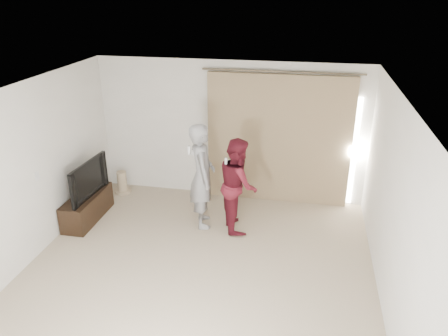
{
  "coord_description": "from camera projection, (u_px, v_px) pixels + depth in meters",
  "views": [
    {
      "loc": [
        1.38,
        -4.86,
        3.84
      ],
      "look_at": [
        0.19,
        1.2,
        1.21
      ],
      "focal_mm": 35.0,
      "sensor_mm": 36.0,
      "label": 1
    }
  ],
  "objects": [
    {
      "name": "floor",
      "position": [
        195.0,
        279.0,
        6.14
      ],
      "size": [
        5.5,
        5.5,
        0.0
      ],
      "primitive_type": "plane",
      "color": "tan",
      "rests_on": "ground"
    },
    {
      "name": "wall_back",
      "position": [
        230.0,
        131.0,
        8.11
      ],
      "size": [
        5.0,
        0.04,
        2.6
      ],
      "primitive_type": "cube",
      "color": "silver",
      "rests_on": "ground"
    },
    {
      "name": "wall_left",
      "position": [
        18.0,
        181.0,
        6.07
      ],
      "size": [
        0.04,
        5.5,
        2.6
      ],
      "color": "silver",
      "rests_on": "ground"
    },
    {
      "name": "ceiling",
      "position": [
        189.0,
        97.0,
        5.12
      ],
      "size": [
        5.0,
        5.5,
        0.01
      ],
      "primitive_type": "cube",
      "color": "white",
      "rests_on": "wall_back"
    },
    {
      "name": "curtain",
      "position": [
        279.0,
        140.0,
        7.92
      ],
      "size": [
        2.8,
        0.11,
        2.46
      ],
      "color": "#928059",
      "rests_on": "ground"
    },
    {
      "name": "tv_console",
      "position": [
        87.0,
        207.0,
        7.62
      ],
      "size": [
        0.41,
        1.2,
        0.46
      ],
      "primitive_type": "cube",
      "color": "black",
      "rests_on": "ground"
    },
    {
      "name": "tv",
      "position": [
        84.0,
        179.0,
        7.4
      ],
      "size": [
        0.21,
        1.1,
        0.63
      ],
      "primitive_type": "imported",
      "rotation": [
        0.0,
        0.0,
        1.51
      ],
      "color": "black",
      "rests_on": "tv_console"
    },
    {
      "name": "scratching_post",
      "position": [
        122.0,
        184.0,
        8.61
      ],
      "size": [
        0.33,
        0.33,
        0.44
      ],
      "color": "tan",
      "rests_on": "ground"
    },
    {
      "name": "person_man",
      "position": [
        202.0,
        176.0,
        7.21
      ],
      "size": [
        0.61,
        0.76,
        1.79
      ],
      "color": "gray",
      "rests_on": "ground"
    },
    {
      "name": "person_woman",
      "position": [
        238.0,
        184.0,
        7.15
      ],
      "size": [
        0.82,
        0.93,
        1.59
      ],
      "color": "#55131E",
      "rests_on": "ground"
    }
  ]
}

